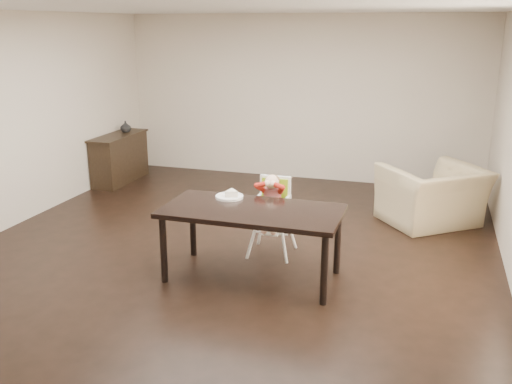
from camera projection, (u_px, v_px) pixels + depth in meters
ground at (229, 252)px, 6.60m from camera, size 7.00×7.00×0.00m
room_walls at (227, 90)px, 6.07m from camera, size 6.02×7.02×2.71m
dining_table at (252, 216)px, 5.75m from camera, size 1.80×0.90×0.75m
high_chair at (273, 198)px, 6.39m from camera, size 0.40×0.40×0.94m
plate at (230, 195)px, 6.08m from camera, size 0.34×0.34×0.09m
armchair at (433, 186)px, 7.39m from camera, size 1.40×1.32×1.03m
sideboard at (120, 158)px, 9.43m from camera, size 0.44×1.26×0.79m
vase at (126, 127)px, 9.53m from camera, size 0.22×0.23×0.18m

